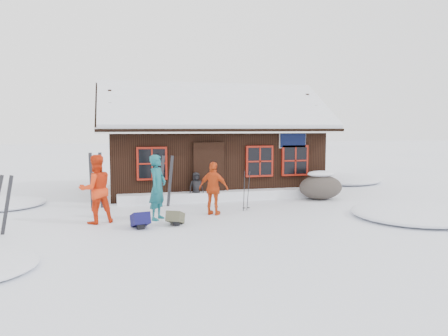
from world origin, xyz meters
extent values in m
plane|color=white|center=(0.00, 0.00, 0.00)|extent=(120.00, 120.00, 0.00)
cube|color=black|center=(1.50, 5.00, 1.25)|extent=(8.00, 5.00, 2.50)
cube|color=black|center=(1.50, 3.52, 3.35)|extent=(8.90, 3.14, 1.88)
cube|color=black|center=(1.50, 6.47, 3.35)|extent=(8.90, 3.14, 1.88)
cube|color=white|center=(1.50, 3.52, 3.49)|extent=(8.72, 3.07, 1.86)
cube|color=white|center=(1.50, 6.47, 3.49)|extent=(8.72, 3.07, 1.86)
cube|color=white|center=(1.50, 5.00, 4.22)|extent=(8.81, 0.22, 0.14)
cube|color=silver|center=(1.50, 2.05, 2.48)|extent=(8.90, 0.10, 0.20)
cube|color=black|center=(0.90, 2.45, 1.00)|extent=(1.00, 0.10, 2.00)
cube|color=black|center=(4.10, 2.42, 2.15)|extent=(1.00, 0.06, 0.60)
cube|color=maroon|center=(-1.10, 2.44, 1.35)|extent=(1.04, 0.10, 1.14)
cube|color=black|center=(-1.10, 2.40, 1.35)|extent=(0.90, 0.04, 1.00)
cube|color=maroon|center=(2.80, 2.44, 1.35)|extent=(1.04, 0.10, 1.14)
cube|color=black|center=(2.80, 2.40, 1.35)|extent=(0.90, 0.04, 1.00)
cube|color=maroon|center=(4.20, 2.44, 1.35)|extent=(1.04, 0.10, 1.14)
cube|color=black|center=(4.20, 2.40, 1.35)|extent=(0.90, 0.04, 1.00)
cube|color=white|center=(1.50, 2.25, 0.17)|extent=(7.60, 0.60, 0.35)
ellipsoid|color=white|center=(-6.00, 3.00, 0.00)|extent=(2.80, 2.80, 0.34)
ellipsoid|color=white|center=(6.00, -2.00, 0.00)|extent=(3.60, 3.60, 0.43)
ellipsoid|color=white|center=(8.00, 6.00, 0.00)|extent=(4.00, 4.00, 0.48)
imported|color=#13565E|center=(-1.21, -0.42, 0.92)|extent=(0.72, 0.80, 1.83)
imported|color=red|center=(-2.87, -0.47, 0.93)|extent=(1.09, 0.97, 1.86)
imported|color=#D04415|center=(0.46, -0.17, 0.79)|extent=(0.97, 0.86, 1.58)
imported|color=black|center=(0.38, 2.13, 0.52)|extent=(0.54, 0.38, 1.04)
ellipsoid|color=#49403A|center=(4.83, 1.57, 0.44)|extent=(1.59, 1.19, 0.87)
ellipsoid|color=white|center=(4.83, 1.57, 0.81)|extent=(1.00, 0.72, 0.22)
cube|color=black|center=(-4.91, -1.28, 0.72)|extent=(0.39, 0.20, 1.52)
cube|color=black|center=(-3.08, 1.81, 0.87)|extent=(0.14, 0.07, 1.84)
cube|color=black|center=(-2.78, 1.86, 0.87)|extent=(0.15, 0.06, 1.84)
cube|color=black|center=(-0.88, 1.57, 0.81)|extent=(0.27, 0.10, 1.73)
cube|color=black|center=(-0.60, 1.54, 0.81)|extent=(0.25, 0.14, 1.73)
cylinder|color=black|center=(1.53, 0.25, 0.60)|extent=(0.09, 0.11, 1.28)
cylinder|color=black|center=(1.67, 0.25, 0.60)|extent=(0.09, 0.11, 1.28)
cube|color=#100F42|center=(-1.76, -1.36, 0.15)|extent=(0.51, 0.62, 0.31)
cube|color=#484834|center=(-0.84, -1.22, 0.14)|extent=(0.57, 0.63, 0.28)
camera|label=1|loc=(-2.47, -12.61, 2.61)|focal=35.00mm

